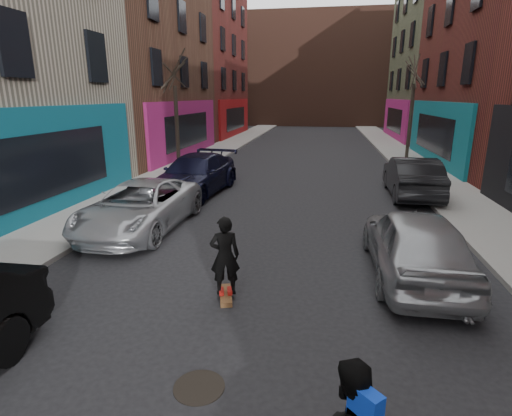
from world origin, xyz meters
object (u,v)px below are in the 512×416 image
(tree_left_far, at_px, (176,105))
(skateboarder, at_px, (225,256))
(parked_right_far, at_px, (415,243))
(skateboard, at_px, (226,295))
(tree_right_far, at_px, (412,101))
(parked_left_far, at_px, (140,206))
(parked_left_end, at_px, (195,175))
(parked_right_end, at_px, (412,177))
(manhole, at_px, (199,387))

(tree_left_far, distance_m, skateboarder, 14.14)
(parked_right_far, height_order, skateboard, parked_right_far)
(tree_left_far, xyz_separation_m, tree_right_far, (12.40, 6.00, 0.15))
(parked_left_far, distance_m, skateboard, 5.06)
(parked_left_far, relative_size, parked_left_end, 0.95)
(skateboarder, bearing_deg, parked_right_end, -135.37)
(parked_left_far, xyz_separation_m, parked_left_end, (0.19, 4.55, 0.07))
(parked_left_end, xyz_separation_m, skateboard, (3.26, -8.20, -0.72))
(parked_right_end, bearing_deg, parked_right_far, 80.65)
(parked_left_far, bearing_deg, manhole, -57.78)
(parked_left_end, relative_size, parked_right_end, 1.13)
(tree_right_far, relative_size, parked_left_end, 1.28)
(manhole, bearing_deg, skateboard, 95.57)
(tree_left_far, distance_m, manhole, 16.66)
(tree_right_far, xyz_separation_m, parked_right_end, (-1.60, -9.57, -2.76))
(parked_right_far, bearing_deg, manhole, 49.21)
(tree_right_far, relative_size, skateboarder, 4.36)
(manhole, bearing_deg, tree_right_far, 72.89)
(parked_right_far, height_order, manhole, parked_right_far)
(parked_right_far, height_order, skateboarder, skateboarder)
(skateboard, bearing_deg, manhole, -100.32)
(tree_right_far, height_order, skateboard, tree_right_far)
(skateboarder, relative_size, manhole, 2.23)
(skateboard, distance_m, skateboarder, 0.83)
(tree_left_far, height_order, skateboarder, tree_left_far)
(tree_right_far, distance_m, parked_left_end, 14.80)
(manhole, bearing_deg, tree_left_far, 111.07)
(parked_left_far, bearing_deg, parked_right_far, -14.30)
(parked_right_far, relative_size, manhole, 6.42)
(parked_left_far, relative_size, parked_right_far, 1.12)
(tree_right_far, height_order, manhole, tree_right_far)
(parked_right_end, height_order, manhole, parked_right_end)
(parked_left_end, xyz_separation_m, skateboarder, (3.26, -8.20, 0.11))
(skateboarder, bearing_deg, skateboard, 180.00)
(tree_right_far, xyz_separation_m, parked_left_end, (-10.04, -10.53, -2.76))
(parked_left_end, relative_size, parked_right_far, 1.18)
(skateboarder, xyz_separation_m, manhole, (0.24, -2.50, -0.87))
(skateboard, bearing_deg, parked_left_end, 95.77)
(tree_left_far, bearing_deg, parked_right_end, -18.29)
(parked_right_far, xyz_separation_m, skateboard, (-3.78, -1.64, -0.72))
(skateboard, xyz_separation_m, manhole, (0.24, -2.50, -0.04))
(tree_left_far, xyz_separation_m, skateboard, (5.62, -12.73, -3.33))
(skateboard, bearing_deg, parked_left_far, 117.48)
(parked_right_far, height_order, parked_right_end, parked_right_end)
(skateboarder, height_order, manhole, skateboarder)
(skateboard, bearing_deg, tree_left_far, 97.93)
(parked_right_end, xyz_separation_m, skateboard, (-5.18, -9.16, -0.72))
(parked_right_end, bearing_deg, skateboard, 61.72)
(parked_right_far, relative_size, skateboarder, 2.88)
(parked_right_far, relative_size, parked_right_end, 0.96)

